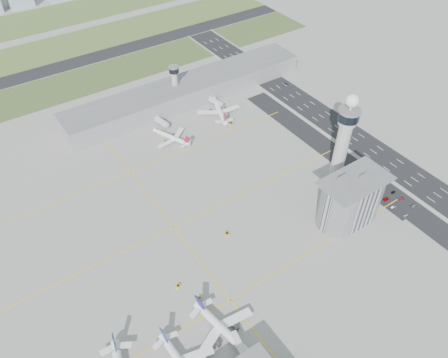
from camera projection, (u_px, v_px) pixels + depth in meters
ground at (257, 230)px, 260.29m from camera, size 1000.00×1000.00×0.00m
grass_strip_0 at (86, 80)px, 388.86m from camera, size 480.00×50.00×0.08m
grass_strip_1 at (58, 48)px, 434.48m from camera, size 480.00×60.00×0.08m
grass_strip_2 at (35, 21)px, 483.13m from camera, size 480.00×70.00×0.08m
runway at (72, 64)px, 411.35m from camera, size 480.00×22.00×0.10m
highway at (387, 160)px, 307.67m from camera, size 28.00×500.00×0.10m
barrier_left at (373, 167)px, 301.52m from camera, size 0.60×500.00×1.20m
barrier_right at (400, 153)px, 313.06m from camera, size 0.60×500.00×1.20m
landside_road at (373, 182)px, 291.29m from camera, size 18.00×260.00×0.08m
parking_lot at (385, 194)px, 283.16m from camera, size 20.00×44.00×0.10m
taxiway_line_h_0 at (230, 300)px, 225.55m from camera, size 260.00×0.60×0.01m
taxiway_line_h_1 at (174, 227)px, 262.04m from camera, size 260.00×0.60×0.01m
taxiway_line_h_2 at (131, 172)px, 298.53m from camera, size 260.00×0.60×0.01m
taxiway_line_v at (174, 227)px, 262.04m from camera, size 0.60×260.00×0.01m
control_tower at (344, 136)px, 271.07m from camera, size 14.00×14.00×64.50m
secondary_tower at (175, 81)px, 351.13m from camera, size 8.60×8.60×31.90m
admin_building at (351, 199)px, 257.97m from camera, size 42.00×24.00×33.50m
terminal_pier at (187, 90)px, 361.43m from camera, size 210.00×32.00×15.80m
airplane_near_c at (225, 329)px, 207.49m from camera, size 41.98×47.03×11.63m
airplane_far_a at (171, 135)px, 321.90m from camera, size 40.13×42.86×9.58m
airplane_far_b at (219, 106)px, 347.91m from camera, size 47.44×51.30×11.73m
jet_bridge_far_0 at (156, 120)px, 339.46m from camera, size 5.39×14.31×5.70m
jet_bridge_far_1 at (210, 100)px, 360.08m from camera, size 5.39×14.31×5.70m
tug_1 at (199, 298)px, 225.45m from camera, size 3.34×3.31×1.62m
tug_2 at (178, 286)px, 230.76m from camera, size 3.46×3.15×1.66m
tug_3 at (227, 234)px, 257.22m from camera, size 2.98×3.47×1.70m
tug_4 at (164, 135)px, 328.09m from camera, size 3.42×4.10×2.03m
tug_5 at (231, 123)px, 339.05m from camera, size 3.73×3.21×1.82m
car_lot_0 at (406, 215)px, 268.51m from camera, size 3.23×1.38×1.09m
car_lot_1 at (393, 207)px, 273.65m from camera, size 3.77×1.55×1.21m
car_lot_2 at (386, 199)px, 278.63m from camera, size 4.72×2.18×1.31m
car_lot_3 at (380, 196)px, 281.04m from camera, size 4.59×2.42×1.27m
car_lot_4 at (368, 187)px, 287.24m from camera, size 3.81×2.02×1.23m
car_lot_5 at (362, 181)px, 291.29m from camera, size 3.46×1.33×1.13m
car_lot_6 at (414, 206)px, 274.40m from camera, size 4.04×1.97×1.11m
car_lot_7 at (402, 199)px, 279.11m from camera, size 3.95×1.63×1.15m
car_lot_8 at (393, 192)px, 283.41m from camera, size 3.45×1.43×1.17m
car_lot_9 at (386, 185)px, 288.26m from camera, size 3.65×1.48×1.18m
car_lot_10 at (378, 182)px, 290.56m from camera, size 4.27×2.22×1.15m
car_lot_11 at (373, 177)px, 294.12m from camera, size 4.50×1.83×1.31m
car_hw_1 at (345, 131)px, 332.64m from camera, size 1.75×3.61×1.14m
car_hw_2 at (286, 84)px, 383.45m from camera, size 2.24×4.07×1.08m
car_hw_4 at (233, 61)px, 414.15m from camera, size 1.70×3.49×1.15m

